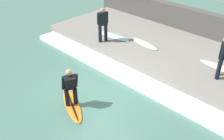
{
  "coord_description": "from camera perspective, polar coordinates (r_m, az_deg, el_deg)",
  "views": [
    {
      "loc": [
        -5.25,
        -5.76,
        5.79
      ],
      "look_at": [
        0.69,
        0.0,
        0.7
      ],
      "focal_mm": 42.0,
      "sensor_mm": 36.0,
      "label": 1
    }
  ],
  "objects": [
    {
      "name": "concrete_ledge",
      "position": [
        12.34,
        11.23,
        4.12
      ],
      "size": [
        4.4,
        11.81,
        0.44
      ],
      "primitive_type": "cube",
      "color": "slate",
      "rests_on": "ground_plane"
    },
    {
      "name": "ground_plane",
      "position": [
        9.71,
        -2.86,
        -5.06
      ],
      "size": [
        28.0,
        28.0,
        0.0
      ],
      "primitive_type": "plane",
      "color": "#426B60"
    },
    {
      "name": "surfboard_waiting_far",
      "position": [
        11.12,
        23.05,
        0.27
      ],
      "size": [
        0.56,
        1.99,
        0.06
      ],
      "color": "beige",
      "rests_on": "concrete_ledge"
    },
    {
      "name": "surfboard_spare",
      "position": [
        12.29,
        6.97,
        5.71
      ],
      "size": [
        0.72,
        1.72,
        0.06
      ],
      "color": "beige",
      "rests_on": "concrete_ledge"
    },
    {
      "name": "wave_foam_crest",
      "position": [
        10.55,
        3.08,
        -1.12
      ],
      "size": [
        0.85,
        11.21,
        0.2
      ],
      "primitive_type": "cube",
      "color": "silver",
      "rests_on": "ground_plane"
    },
    {
      "name": "surfer_waiting_far",
      "position": [
        10.14,
        22.88,
        2.98
      ],
      "size": [
        0.52,
        0.34,
        1.62
      ],
      "color": "black",
      "rests_on": "concrete_ledge"
    },
    {
      "name": "surfer_riding",
      "position": [
        8.74,
        -9.1,
        -3.4
      ],
      "size": [
        0.51,
        0.53,
        1.4
      ],
      "color": "black",
      "rests_on": "surfboard_riding"
    },
    {
      "name": "back_wall",
      "position": [
        14.08,
        17.18,
        9.4
      ],
      "size": [
        0.5,
        12.4,
        1.6
      ],
      "primitive_type": "cube",
      "color": "#474442",
      "rests_on": "ground_plane"
    },
    {
      "name": "surfboard_waiting_near",
      "position": [
        12.99,
        0.2,
        7.44
      ],
      "size": [
        0.67,
        1.99,
        0.06
      ],
      "color": "silver",
      "rests_on": "concrete_ledge"
    },
    {
      "name": "surfboard_riding",
      "position": [
        9.22,
        -8.68,
        -7.5
      ],
      "size": [
        1.28,
        1.99,
        0.07
      ],
      "color": "orange",
      "rests_on": "ground_plane"
    },
    {
      "name": "surfer_waiting_near",
      "position": [
        12.16,
        -2.02,
        10.21
      ],
      "size": [
        0.53,
        0.36,
        1.63
      ],
      "color": "black",
      "rests_on": "concrete_ledge"
    }
  ]
}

